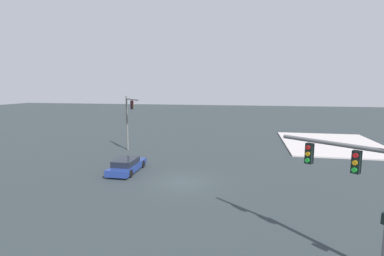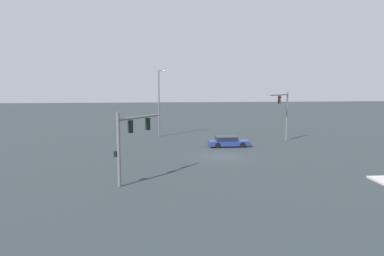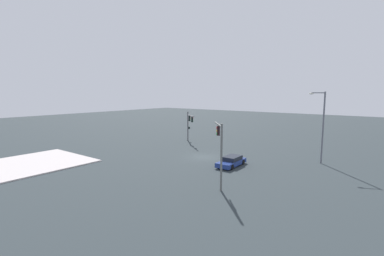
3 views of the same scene
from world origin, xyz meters
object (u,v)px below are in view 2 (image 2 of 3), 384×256
Objects in this scene: streetlamp_curved_arm at (159,99)px; sedan_car_approaching at (228,142)px; traffic_signal_opposite_side at (129,136)px; traffic_signal_near_corner at (284,109)px.

sedan_car_approaching is (7.96, -8.44, -4.63)m from streetlamp_curved_arm.
traffic_signal_opposite_side is 1.17× the size of sedan_car_approaching.
traffic_signal_near_corner is 25.28m from traffic_signal_opposite_side.
streetlamp_curved_arm is 1.94× the size of sedan_car_approaching.
traffic_signal_opposite_side is at bearing 3.69° from traffic_signal_near_corner.
traffic_signal_near_corner is 0.68× the size of streetlamp_curved_arm.
traffic_signal_near_corner reaches higher than traffic_signal_opposite_side.
traffic_signal_near_corner is at bearing 44.70° from streetlamp_curved_arm.
streetlamp_curved_arm is at bearing 132.55° from sedan_car_approaching.
traffic_signal_opposite_side is (-18.05, -17.69, -0.57)m from traffic_signal_near_corner.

